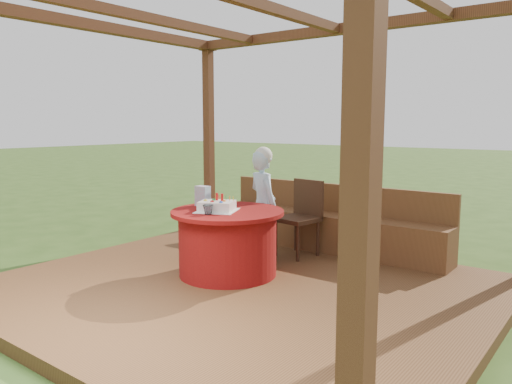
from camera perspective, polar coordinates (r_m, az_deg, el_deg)
ground at (r=4.96m, az=-1.79°, el=-11.84°), size 60.00×60.00×0.00m
deck at (r=4.94m, az=-1.80°, el=-11.19°), size 4.50×4.00×0.12m
pergola at (r=4.72m, az=-1.92°, el=16.81°), size 4.50×4.00×2.72m
bench at (r=6.23m, az=8.25°, el=-4.13°), size 3.00×0.42×0.80m
table at (r=5.15m, az=-3.25°, el=-5.72°), size 1.15×1.15×0.67m
chair at (r=5.91m, az=5.21°, el=-2.46°), size 0.50×0.50×0.89m
elderly_woman at (r=5.72m, az=0.82°, el=-1.19°), size 0.54×0.46×1.29m
birthday_cake at (r=5.04m, az=-4.50°, el=-1.59°), size 0.51×0.51×0.18m
gift_bag at (r=5.37m, az=-6.10°, el=-0.45°), size 0.15×0.10×0.21m
drinking_glass at (r=4.86m, az=-5.50°, el=-2.01°), size 0.14×0.14×0.10m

